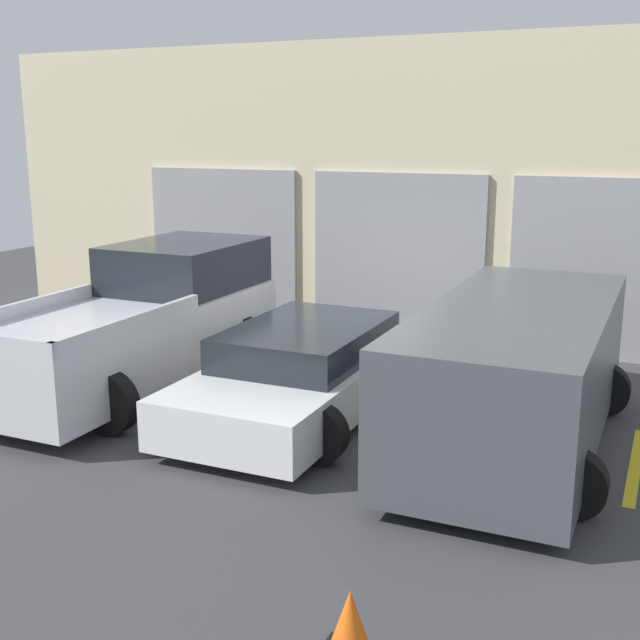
{
  "coord_description": "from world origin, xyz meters",
  "views": [
    {
      "loc": [
        4.1,
        -9.78,
        3.48
      ],
      "look_at": [
        0.0,
        -0.65,
        1.1
      ],
      "focal_mm": 45.0,
      "sensor_mm": 36.0,
      "label": 1
    }
  ],
  "objects_px": {
    "sedan_white": "(304,371)",
    "traffic_cone": "(350,630)",
    "pickup_truck": "(144,322)",
    "sedan_side": "(517,371)"
  },
  "relations": [
    {
      "from": "traffic_cone",
      "to": "sedan_side",
      "type": "bearing_deg",
      "value": 86.74
    },
    {
      "from": "pickup_truck",
      "to": "traffic_cone",
      "type": "distance_m",
      "value": 6.78
    },
    {
      "from": "sedan_white",
      "to": "sedan_side",
      "type": "bearing_deg",
      "value": -0.48
    },
    {
      "from": "sedan_side",
      "to": "traffic_cone",
      "type": "distance_m",
      "value": 4.34
    },
    {
      "from": "pickup_truck",
      "to": "traffic_cone",
      "type": "relative_size",
      "value": 9.12
    },
    {
      "from": "sedan_white",
      "to": "traffic_cone",
      "type": "bearing_deg",
      "value": -61.23
    },
    {
      "from": "sedan_side",
      "to": "traffic_cone",
      "type": "bearing_deg",
      "value": -93.26
    },
    {
      "from": "sedan_white",
      "to": "pickup_truck",
      "type": "bearing_deg",
      "value": 174.2
    },
    {
      "from": "sedan_side",
      "to": "traffic_cone",
      "type": "relative_size",
      "value": 8.79
    },
    {
      "from": "pickup_truck",
      "to": "sedan_side",
      "type": "relative_size",
      "value": 1.04
    }
  ]
}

